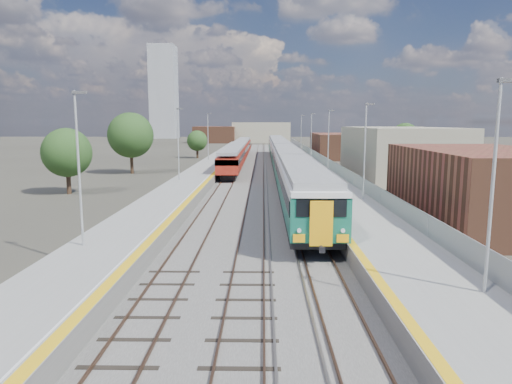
{
  "coord_description": "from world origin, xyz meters",
  "views": [
    {
      "loc": [
        -1.33,
        -13.7,
        7.04
      ],
      "look_at": [
        -1.82,
        17.87,
        2.2
      ],
      "focal_mm": 32.0,
      "sensor_mm": 36.0,
      "label": 1
    }
  ],
  "objects": [
    {
      "name": "platform_right",
      "position": [
        5.28,
        52.49,
        0.54
      ],
      "size": [
        4.7,
        155.0,
        8.52
      ],
      "color": "slate",
      "rests_on": "ground"
    },
    {
      "name": "red_train",
      "position": [
        -5.5,
        66.01,
        2.04
      ],
      "size": [
        2.74,
        55.58,
        3.46
      ],
      "color": "black",
      "rests_on": "ground"
    },
    {
      "name": "tree_a",
      "position": [
        -20.53,
        30.6,
        4.09
      ],
      "size": [
        4.8,
        4.8,
        6.5
      ],
      "color": "#382619",
      "rests_on": "ground"
    },
    {
      "name": "platform_left",
      "position": [
        -9.05,
        52.49,
        0.52
      ],
      "size": [
        4.3,
        155.0,
        8.52
      ],
      "color": "slate",
      "rests_on": "ground"
    },
    {
      "name": "ballast_bed",
      "position": [
        -2.25,
        52.5,
        0.03
      ],
      "size": [
        10.5,
        155.0,
        0.06
      ],
      "primitive_type": "cube",
      "color": "#565451",
      "rests_on": "ground"
    },
    {
      "name": "tree_d",
      "position": [
        24.98,
        71.8,
        4.36
      ],
      "size": [
        5.11,
        5.11,
        6.93
      ],
      "color": "#382619",
      "rests_on": "ground"
    },
    {
      "name": "buildings",
      "position": [
        -18.12,
        138.6,
        10.7
      ],
      "size": [
        72.0,
        185.5,
        40.0
      ],
      "color": "brown",
      "rests_on": "ground"
    },
    {
      "name": "green_train",
      "position": [
        1.5,
        50.6,
        2.38
      ],
      "size": [
        3.06,
        85.21,
        3.37
      ],
      "color": "black",
      "rests_on": "ground"
    },
    {
      "name": "ground",
      "position": [
        0.0,
        50.0,
        0.0
      ],
      "size": [
        320.0,
        320.0,
        0.0
      ],
      "primitive_type": "plane",
      "color": "#47443A",
      "rests_on": "ground"
    },
    {
      "name": "tracks",
      "position": [
        -1.65,
        54.18,
        0.11
      ],
      "size": [
        8.96,
        160.0,
        0.17
      ],
      "color": "#4C3323",
      "rests_on": "ground"
    },
    {
      "name": "tree_b",
      "position": [
        -19.42,
        48.65,
        5.27
      ],
      "size": [
        6.18,
        6.18,
        8.37
      ],
      "color": "#382619",
      "rests_on": "ground"
    },
    {
      "name": "tree_c",
      "position": [
        -14.29,
        76.16,
        3.43
      ],
      "size": [
        4.03,
        4.03,
        5.46
      ],
      "color": "#382619",
      "rests_on": "ground"
    }
  ]
}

